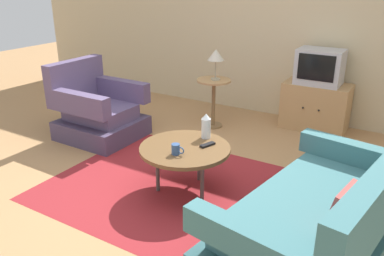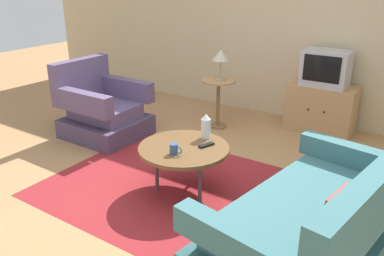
{
  "view_description": "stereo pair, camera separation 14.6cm",
  "coord_description": "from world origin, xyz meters",
  "px_view_note": "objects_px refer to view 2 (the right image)",
  "views": [
    {
      "loc": [
        1.85,
        -2.82,
        1.94
      ],
      "look_at": [
        0.04,
        0.2,
        0.55
      ],
      "focal_mm": 36.65,
      "sensor_mm": 36.0,
      "label": 1
    },
    {
      "loc": [
        1.98,
        -2.74,
        1.94
      ],
      "look_at": [
        0.04,
        0.2,
        0.55
      ],
      "focal_mm": 36.65,
      "sensor_mm": 36.0,
      "label": 2
    }
  ],
  "objects_px": {
    "armchair": "(102,111)",
    "mug": "(174,149)",
    "vase": "(206,126)",
    "coffee_table": "(184,150)",
    "table_lamp": "(221,56)",
    "tv_stand": "(321,108)",
    "television": "(326,68)",
    "side_table": "(218,94)",
    "couch": "(316,225)",
    "tv_remote_dark": "(207,145)"
  },
  "relations": [
    {
      "from": "armchair",
      "to": "mug",
      "type": "xyz_separation_m",
      "value": [
        1.7,
        -0.78,
        0.19
      ]
    },
    {
      "from": "vase",
      "to": "mug",
      "type": "relative_size",
      "value": 1.98
    },
    {
      "from": "coffee_table",
      "to": "table_lamp",
      "type": "height_order",
      "value": "table_lamp"
    },
    {
      "from": "coffee_table",
      "to": "tv_stand",
      "type": "distance_m",
      "value": 2.37
    },
    {
      "from": "table_lamp",
      "to": "mug",
      "type": "bearing_deg",
      "value": -72.31
    },
    {
      "from": "coffee_table",
      "to": "vase",
      "type": "xyz_separation_m",
      "value": [
        0.06,
        0.28,
        0.15
      ]
    },
    {
      "from": "television",
      "to": "vase",
      "type": "xyz_separation_m",
      "value": [
        -0.54,
        -1.99,
        -0.26
      ]
    },
    {
      "from": "tv_stand",
      "to": "mug",
      "type": "bearing_deg",
      "value": -103.33
    },
    {
      "from": "coffee_table",
      "to": "side_table",
      "type": "bearing_deg",
      "value": 109.53
    },
    {
      "from": "side_table",
      "to": "coffee_table",
      "type": "bearing_deg",
      "value": -70.47
    },
    {
      "from": "couch",
      "to": "tv_stand",
      "type": "xyz_separation_m",
      "value": [
        -0.71,
        2.55,
        0.03
      ]
    },
    {
      "from": "side_table",
      "to": "vase",
      "type": "height_order",
      "value": "vase"
    },
    {
      "from": "tv_stand",
      "to": "table_lamp",
      "type": "relative_size",
      "value": 2.08
    },
    {
      "from": "television",
      "to": "side_table",
      "type": "bearing_deg",
      "value": -152.9
    },
    {
      "from": "tv_stand",
      "to": "tv_remote_dark",
      "type": "height_order",
      "value": "tv_stand"
    },
    {
      "from": "table_lamp",
      "to": "vase",
      "type": "distance_m",
      "value": 1.55
    },
    {
      "from": "mug",
      "to": "armchair",
      "type": "bearing_deg",
      "value": 155.43
    },
    {
      "from": "television",
      "to": "mug",
      "type": "distance_m",
      "value": 2.54
    },
    {
      "from": "coffee_table",
      "to": "side_table",
      "type": "height_order",
      "value": "side_table"
    },
    {
      "from": "tv_stand",
      "to": "table_lamp",
      "type": "height_order",
      "value": "table_lamp"
    },
    {
      "from": "couch",
      "to": "coffee_table",
      "type": "xyz_separation_m",
      "value": [
        -1.31,
        0.26,
        0.15
      ]
    },
    {
      "from": "couch",
      "to": "coffee_table",
      "type": "relative_size",
      "value": 2.24
    },
    {
      "from": "table_lamp",
      "to": "tv_remote_dark",
      "type": "relative_size",
      "value": 2.48
    },
    {
      "from": "armchair",
      "to": "vase",
      "type": "xyz_separation_m",
      "value": [
        1.74,
        -0.32,
        0.26
      ]
    },
    {
      "from": "television",
      "to": "tv_remote_dark",
      "type": "distance_m",
      "value": 2.22
    },
    {
      "from": "tv_stand",
      "to": "vase",
      "type": "bearing_deg",
      "value": -105.15
    },
    {
      "from": "armchair",
      "to": "mug",
      "type": "height_order",
      "value": "armchair"
    },
    {
      "from": "couch",
      "to": "armchair",
      "type": "bearing_deg",
      "value": 83.46
    },
    {
      "from": "television",
      "to": "vase",
      "type": "distance_m",
      "value": 2.07
    },
    {
      "from": "tv_stand",
      "to": "television",
      "type": "distance_m",
      "value": 0.53
    },
    {
      "from": "coffee_table",
      "to": "table_lamp",
      "type": "distance_m",
      "value": 1.83
    },
    {
      "from": "side_table",
      "to": "tv_stand",
      "type": "bearing_deg",
      "value": 27.86
    },
    {
      "from": "television",
      "to": "tv_remote_dark",
      "type": "relative_size",
      "value": 3.46
    },
    {
      "from": "couch",
      "to": "table_lamp",
      "type": "bearing_deg",
      "value": 53.99
    },
    {
      "from": "armchair",
      "to": "side_table",
      "type": "height_order",
      "value": "armchair"
    },
    {
      "from": "couch",
      "to": "mug",
      "type": "relative_size",
      "value": 15.1
    },
    {
      "from": "couch",
      "to": "vase",
      "type": "distance_m",
      "value": 1.4
    },
    {
      "from": "armchair",
      "to": "couch",
      "type": "height_order",
      "value": "armchair"
    },
    {
      "from": "mug",
      "to": "tv_remote_dark",
      "type": "relative_size",
      "value": 0.77
    },
    {
      "from": "coffee_table",
      "to": "side_table",
      "type": "distance_m",
      "value": 1.76
    },
    {
      "from": "couch",
      "to": "television",
      "type": "relative_size",
      "value": 3.36
    },
    {
      "from": "tv_stand",
      "to": "side_table",
      "type": "bearing_deg",
      "value": -152.14
    },
    {
      "from": "armchair",
      "to": "coffee_table",
      "type": "bearing_deg",
      "value": 70.91
    },
    {
      "from": "coffee_table",
      "to": "vase",
      "type": "distance_m",
      "value": 0.33
    },
    {
      "from": "armchair",
      "to": "tv_remote_dark",
      "type": "xyz_separation_m",
      "value": [
        1.85,
        -0.48,
        0.15
      ]
    },
    {
      "from": "table_lamp",
      "to": "vase",
      "type": "height_order",
      "value": "table_lamp"
    },
    {
      "from": "side_table",
      "to": "tv_stand",
      "type": "xyz_separation_m",
      "value": [
        1.19,
        0.63,
        -0.15
      ]
    },
    {
      "from": "side_table",
      "to": "vase",
      "type": "bearing_deg",
      "value": -64.71
    },
    {
      "from": "side_table",
      "to": "table_lamp",
      "type": "xyz_separation_m",
      "value": [
        0.03,
        -0.01,
        0.5
      ]
    },
    {
      "from": "coffee_table",
      "to": "tv_remote_dark",
      "type": "bearing_deg",
      "value": 37.26
    }
  ]
}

